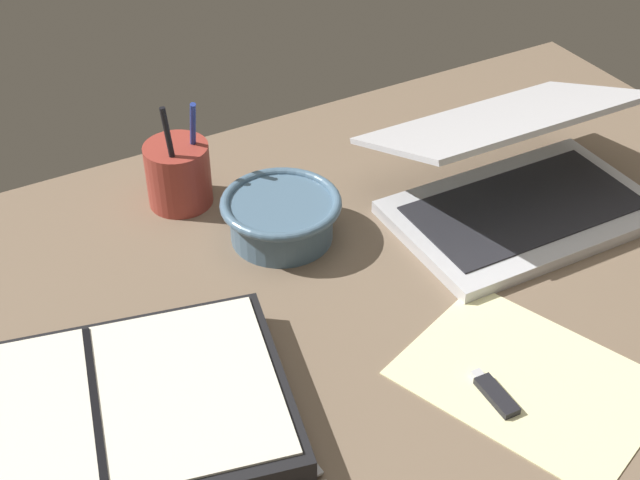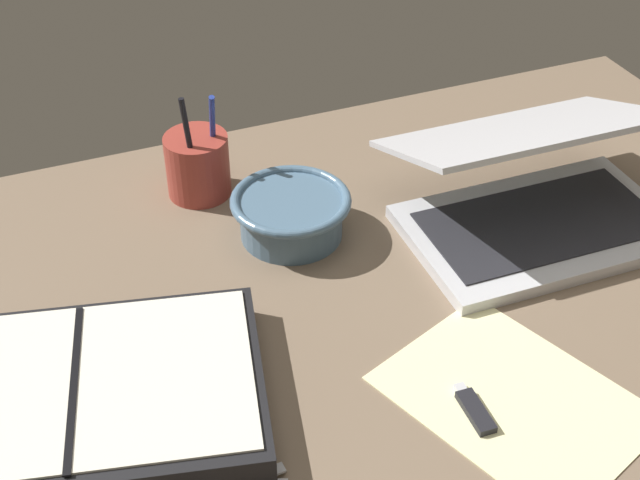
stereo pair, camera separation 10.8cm
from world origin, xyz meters
The scene contains 7 objects.
desk_top centered at (0.00, 0.00, 1.00)cm, with size 140.00×100.00×2.00cm, color #75604C.
laptop centered at (29.04, 11.11, 6.90)cm, with size 36.01×29.23×16.52cm.
bowl centered at (-2.13, 21.05, 5.45)cm, with size 16.09×16.09×6.20cm.
pen_cup centered at (-10.81, 35.32, 6.67)cm, with size 9.01×9.01×16.49cm.
planner centered at (-34.13, 0.30, 4.11)cm, with size 44.18×33.89×4.41cm.
paper_sheet_front centered at (10.00, -15.74, 2.08)cm, with size 19.99×26.83×0.16cm, color #F4EFB2.
usb_drive centered at (4.93, -15.99, 2.50)cm, with size 2.26×7.26×1.00cm.
Camera 2 is at (-34.21, -69.13, 74.98)cm, focal length 50.00 mm.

